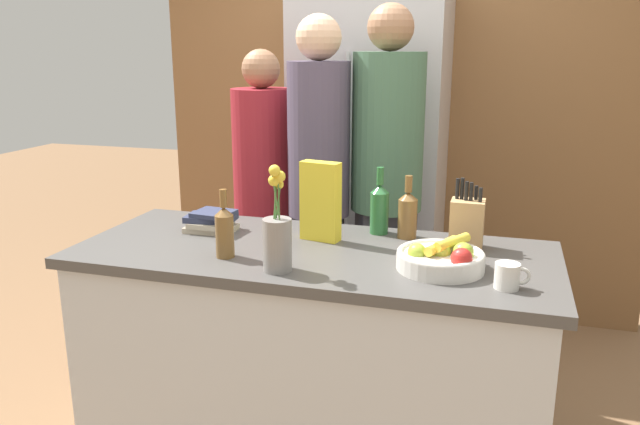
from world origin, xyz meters
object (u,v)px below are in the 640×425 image
Objects in this scene: bottle_oil at (225,231)px; bottle_vinegar at (408,213)px; refrigerator at (370,165)px; person_at_sink at (264,191)px; book_stack at (211,221)px; knife_block at (467,223)px; fruit_bowl at (442,258)px; person_in_blue at (319,180)px; person_in_red_tee at (387,177)px; bottle_wine at (379,208)px; cereal_box at (321,201)px; coffee_mug at (508,276)px; flower_vase at (277,237)px.

bottle_vinegar is at bearing 35.71° from bottle_oil.
refrigerator reaches higher than bottle_vinegar.
book_stack is at bearing -83.95° from person_at_sink.
book_stack is (-1.02, -0.07, -0.06)m from knife_block.
bottle_vinegar is (-0.17, 0.34, 0.06)m from fruit_bowl.
person_in_blue reaches higher than person_at_sink.
bottle_vinegar is 0.54m from person_in_red_tee.
knife_block is at bearing -15.31° from bottle_wine.
person_in_red_tee is at bearing 77.61° from cereal_box.
coffee_mug is 0.45× the size of bottle_vinegar.
flower_vase is at bearing -63.18° from person_at_sink.
bottle_vinegar is 0.15× the size of person_at_sink.
person_in_red_tee is (-0.35, 0.85, 0.09)m from fruit_bowl.
flower_vase is at bearing -143.66° from knife_block.
bottle_oil reaches higher than fruit_bowl.
book_stack is at bearing -107.33° from refrigerator.
flower_vase is 1.74× the size of book_stack.
book_stack is 0.12× the size of person_in_blue.
cereal_box reaches higher than book_stack.
cereal_box is at bearing -174.10° from knife_block.
bottle_wine is 0.87m from person_at_sink.
cereal_box is 1.23× the size of bottle_vinegar.
flower_vase is at bearing -88.84° from refrigerator.
person_at_sink is (-0.43, -0.58, -0.06)m from refrigerator.
person_in_red_tee is at bearing 109.60° from bottle_vinegar.
person_in_red_tee is at bearing 97.43° from bottle_wine.
person_in_red_tee is (0.21, -0.61, 0.06)m from refrigerator.
flower_vase is at bearing -125.47° from bottle_vinegar.
fruit_bowl is 0.38m from bottle_vinegar.
fruit_bowl is at bearing -103.06° from knife_block.
refrigerator is 1.32m from book_stack.
person_at_sink reaches higher than bottle_vinegar.
bottle_oil is 0.14× the size of person_in_blue.
bottle_wine is (0.47, 0.45, 0.01)m from bottle_oil.
person_at_sink reaches higher than knife_block.
book_stack is 0.89m from person_in_red_tee.
book_stack is at bearing -165.79° from bottle_wine.
flower_vase reaches higher than bottle_wine.
refrigerator is at bearing 93.27° from cereal_box.
knife_block reaches higher than bottle_vinegar.
book_stack is 0.80m from bottle_vinegar.
fruit_bowl is at bearing 152.43° from coffee_mug.
bottle_wine is (0.66, 0.17, 0.07)m from book_stack.
bottle_oil is (-0.27, -0.30, -0.06)m from cereal_box.
person_at_sink is at bearing 151.01° from person_in_red_tee.
refrigerator reaches higher than person_in_blue.
person_in_blue is at bearing 61.19° from book_stack.
refrigerator is 1.34m from knife_block.
book_stack is 0.13× the size of person_at_sink.
bottle_wine is at bearing -51.93° from person_in_blue.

